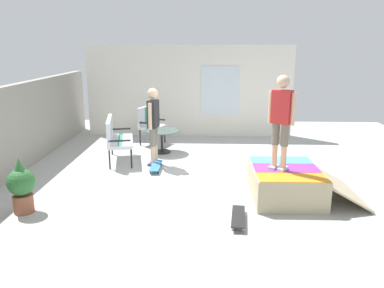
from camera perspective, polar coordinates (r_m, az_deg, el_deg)
ground_plane at (r=8.00m, az=1.81°, el=-5.29°), size 12.00×12.00×0.10m
back_wall_cinderblock at (r=8.73m, az=-25.41°, el=1.65°), size 9.00×0.20×1.85m
house_facade at (r=11.41m, az=-0.34°, el=7.82°), size 0.23×6.00×2.64m
skate_ramp at (r=7.09m, az=13.87°, el=-5.58°), size 1.48×1.92×0.55m
patio_bench at (r=9.06m, az=-11.26°, el=1.22°), size 1.33×0.79×1.02m
patio_chair_near_house at (r=10.55m, az=-6.44°, el=3.28°), size 0.77×0.73×1.02m
patio_table at (r=9.71m, az=-4.50°, el=1.07°), size 0.90×0.90×0.57m
person_watching at (r=8.56m, az=-5.73°, el=3.44°), size 0.47×0.29×1.74m
person_skater at (r=6.67m, az=13.07°, el=4.04°), size 0.36×0.41×1.62m
skateboard_by_bench at (r=8.47m, az=-5.34°, el=-3.23°), size 0.80×0.20×0.10m
skateboard_spare at (r=6.10m, az=6.85°, el=-10.61°), size 0.81×0.27×0.10m
potted_plant at (r=6.81m, az=-23.91°, el=-5.61°), size 0.44×0.44×0.92m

